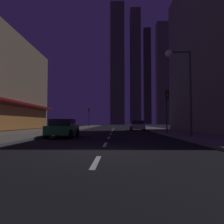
{
  "coord_description": "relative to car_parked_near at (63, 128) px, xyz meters",
  "views": [
    {
      "loc": [
        0.62,
        -8.5,
        1.18
      ],
      "look_at": [
        0.0,
        19.88,
        2.55
      ],
      "focal_mm": 34.89,
      "sensor_mm": 36.0,
      "label": 1
    }
  ],
  "objects": [
    {
      "name": "sidewalk_right",
      "position": [
        10.6,
        23.52,
        -0.67
      ],
      "size": [
        4.0,
        76.0,
        0.15
      ],
      "primitive_type": "cube",
      "color": "#605E59",
      "rests_on": "ground"
    },
    {
      "name": "skyscraper_distant_short",
      "position": [
        27.43,
        147.04,
        35.7
      ],
      "size": [
        5.17,
        5.77,
        72.88
      ],
      "primitive_type": "cube",
      "color": "#343127",
      "rests_on": "ground"
    },
    {
      "name": "car_parked_far",
      "position": [
        7.2,
        14.84,
        0.0
      ],
      "size": [
        1.98,
        4.24,
        1.45
      ],
      "color": "silver",
      "rests_on": "ground"
    },
    {
      "name": "traffic_light_far_left",
      "position": [
        -1.9,
        30.7,
        2.45
      ],
      "size": [
        0.32,
        0.48,
        4.2
      ],
      "color": "#2D2D2D",
      "rests_on": "sidewalk_left"
    },
    {
      "name": "ground_plane",
      "position": [
        3.6,
        23.52,
        -0.79
      ],
      "size": [
        78.0,
        136.0,
        0.1
      ],
      "primitive_type": "cube",
      "color": "black"
    },
    {
      "name": "street_lamp_right",
      "position": [
        8.98,
        -0.54,
        4.33
      ],
      "size": [
        1.96,
        0.56,
        6.58
      ],
      "color": "#38383D",
      "rests_on": "sidewalk_right"
    },
    {
      "name": "traffic_light_near_right",
      "position": [
        9.1,
        4.19,
        2.45
      ],
      "size": [
        0.32,
        0.48,
        4.2
      ],
      "color": "#2D2D2D",
      "rests_on": "sidewalk_right"
    },
    {
      "name": "fire_hydrant_far_left",
      "position": [
        -2.3,
        7.91,
        -0.29
      ],
      "size": [
        0.42,
        0.3,
        0.65
      ],
      "color": "red",
      "rests_on": "sidewalk_left"
    },
    {
      "name": "sidewalk_left",
      "position": [
        -3.4,
        23.52,
        -0.67
      ],
      "size": [
        4.0,
        76.0,
        0.15
      ],
      "primitive_type": "cube",
      "color": "#605E59",
      "rests_on": "ground"
    },
    {
      "name": "skyscraper_distant_tall",
      "position": [
        4.58,
        105.08,
        33.66
      ],
      "size": [
        7.85,
        8.63,
        68.8
      ],
      "primitive_type": "cube",
      "color": "#524E3E",
      "rests_on": "ground"
    },
    {
      "name": "lane_marking_center",
      "position": [
        3.6,
        10.32,
        -0.73
      ],
      "size": [
        0.16,
        43.8,
        0.01
      ],
      "color": "silver",
      "rests_on": "ground"
    },
    {
      "name": "skyscraper_distant_slender",
      "position": [
        31.2,
        105.16,
        28.01
      ],
      "size": [
        8.8,
        7.29,
        57.51
      ],
      "primitive_type": "cube",
      "color": "#5F5A47",
      "rests_on": "ground"
    },
    {
      "name": "car_parked_near",
      "position": [
        0.0,
        0.0,
        0.0
      ],
      "size": [
        1.98,
        4.24,
        1.45
      ],
      "color": "#1E722D",
      "rests_on": "ground"
    },
    {
      "name": "skyscraper_distant_mid",
      "position": [
        15.01,
        107.67,
        32.81
      ],
      "size": [
        5.89,
        6.94,
        67.09
      ],
      "primitive_type": "cube",
      "color": "#4F4B3B",
      "rests_on": "ground"
    }
  ]
}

